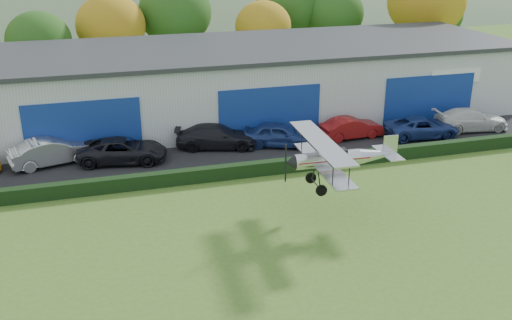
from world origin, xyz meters
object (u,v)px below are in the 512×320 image
object	(u,v)px
car_5	(351,128)
biplane	(337,157)
car_7	(471,120)
hangar	(246,80)
car_2	(123,150)
car_1	(52,151)
car_6	(422,127)
car_4	(279,135)
car_3	(217,136)

from	to	relation	value
car_5	biplane	size ratio (longest dim) A/B	0.66
car_7	hangar	bearing A→B (deg)	66.13
car_2	car_7	distance (m)	23.97
car_1	car_7	xyz separation A→B (m)	(28.07, -1.44, -0.06)
car_5	car_6	xyz separation A→B (m)	(4.67, -1.19, -0.02)
car_4	car_5	world-z (taller)	car_4
car_2	car_7	xyz separation A→B (m)	(23.97, -0.62, 0.02)
car_3	car_5	bearing A→B (deg)	-78.87
car_4	car_6	world-z (taller)	car_4
car_1	car_4	bearing A→B (deg)	-109.45
car_1	biplane	size ratio (longest dim) A/B	0.76
hangar	biplane	distance (m)	17.69
car_3	car_4	distance (m)	4.05
car_1	car_2	distance (m)	4.19
hangar	car_3	bearing A→B (deg)	-119.62
car_1	car_6	world-z (taller)	car_1
car_5	car_7	bearing A→B (deg)	-99.12
car_6	hangar	bearing A→B (deg)	55.32
biplane	car_5	bearing A→B (deg)	63.56
car_4	hangar	bearing A→B (deg)	22.92
car_4	car_6	xyz separation A→B (m)	(9.87, -1.05, -0.08)
car_5	biplane	world-z (taller)	biplane
car_6	biplane	world-z (taller)	biplane
biplane	car_2	bearing A→B (deg)	135.87
car_6	car_7	xyz separation A→B (m)	(4.11, 0.41, 0.07)
car_7	biplane	bearing A→B (deg)	129.61
car_6	car_7	bearing A→B (deg)	-78.23
car_6	car_3	bearing A→B (deg)	88.28
car_5	biplane	xyz separation A→B (m)	(-5.64, -10.24, 2.32)
car_2	car_7	size ratio (longest dim) A/B	1.02
hangar	car_3	xyz separation A→B (m)	(-3.83, -6.73, -1.85)
car_7	car_3	bearing A→B (deg)	91.59
car_1	car_5	xyz separation A→B (m)	(19.29, -0.66, -0.10)
car_3	car_4	world-z (taller)	car_4
car_4	biplane	bearing A→B (deg)	-160.49
car_2	car_3	xyz separation A→B (m)	(6.02, 0.88, 0.02)
hangar	car_2	xyz separation A→B (m)	(-9.85, -7.61, -1.86)
hangar	biplane	bearing A→B (deg)	-90.98
hangar	car_4	xyz separation A→B (m)	(0.13, -7.59, -1.83)
hangar	car_6	size ratio (longest dim) A/B	8.14
car_2	car_5	world-z (taller)	car_2
car_7	car_6	bearing A→B (deg)	102.01
car_5	car_7	distance (m)	8.82
car_1	car_4	size ratio (longest dim) A/B	1.09
car_4	biplane	world-z (taller)	biplane
car_7	biplane	distance (m)	17.39
car_1	car_4	world-z (taller)	car_1
car_1	car_6	size ratio (longest dim) A/B	0.99
hangar	car_2	bearing A→B (deg)	-142.31
car_1	biplane	world-z (taller)	biplane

